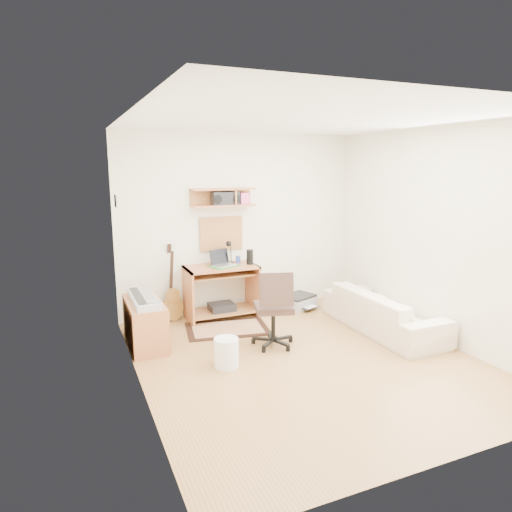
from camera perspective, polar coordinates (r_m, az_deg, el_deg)
name	(u,v)px	position (r m, az deg, el deg)	size (l,w,h in m)	color
floor	(305,359)	(5.24, 6.19, -12.85)	(3.60, 4.00, 0.01)	#A97B46
ceiling	(310,119)	(4.80, 6.89, 16.89)	(3.60, 4.00, 0.01)	white
back_wall	(240,223)	(6.65, -2.05, 4.14)	(3.60, 0.01, 2.60)	white
left_wall	(135,259)	(4.27, -15.06, -0.34)	(0.01, 4.00, 2.60)	white
right_wall	(436,235)	(5.94, 21.85, 2.46)	(0.01, 4.00, 2.60)	white
wall_shelf	(223,197)	(6.38, -4.19, 7.42)	(0.90, 0.25, 0.26)	#C17144
cork_board	(221,234)	(6.54, -4.42, 2.84)	(0.64, 0.03, 0.49)	tan
wall_photo	(116,201)	(5.69, -17.32, 6.66)	(0.02, 0.20, 0.15)	#4C8CBF
desk	(222,292)	(6.44, -4.39, -4.53)	(1.00, 0.55, 0.75)	#C17144
laptop	(224,258)	(6.32, -4.12, -0.26)	(0.30, 0.30, 0.23)	silver
speaker	(250,257)	(6.42, -0.79, -0.12)	(0.10, 0.10, 0.21)	black
desk_lamp	(231,252)	(6.51, -3.19, 0.54)	(0.11, 0.11, 0.33)	black
pencil_cup	(238,260)	(6.53, -2.28, -0.45)	(0.07, 0.07, 0.10)	#3548A1
boombox	(225,199)	(6.39, -3.91, 7.25)	(0.39, 0.18, 0.20)	black
rug	(227,328)	(6.08, -3.65, -9.14)	(1.07, 0.71, 0.01)	#CCB589
task_chair	(273,307)	(5.40, 2.22, -6.53)	(0.49, 0.49, 0.96)	#382721
cabinet	(145,323)	(5.63, -13.89, -8.28)	(0.40, 0.90, 0.55)	#C17144
music_keyboard	(144,298)	(5.54, -14.05, -5.23)	(0.27, 0.87, 0.08)	#B2B5BA
guitar	(172,283)	(6.35, -10.56, -3.38)	(0.29, 0.18, 1.08)	#A67633
waste_basket	(226,352)	(4.97, -3.77, -12.09)	(0.27, 0.27, 0.32)	white
printer	(298,302)	(6.96, 5.38, -5.82)	(0.49, 0.38, 0.19)	#A5A8AA
sofa	(384,304)	(6.14, 15.85, -5.93)	(1.82, 0.53, 0.71)	beige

